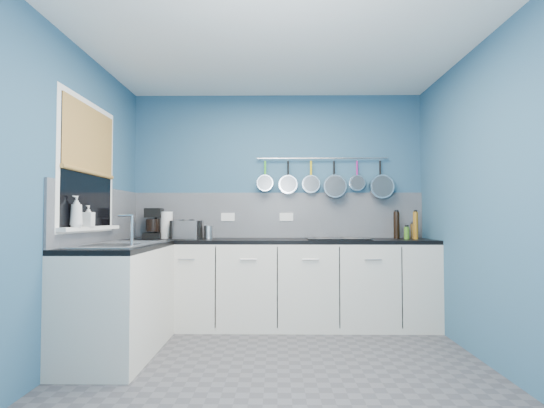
{
  "coord_description": "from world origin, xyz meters",
  "views": [
    {
      "loc": [
        -0.0,
        -3.09,
        1.12
      ],
      "look_at": [
        -0.05,
        0.75,
        1.25
      ],
      "focal_mm": 27.16,
      "sensor_mm": 36.0,
      "label": 1
    }
  ],
  "objects_px": {
    "toaster": "(187,230)",
    "hob": "(336,238)",
    "coffee_maker": "(153,223)",
    "paper_towel": "(167,225)",
    "soap_bottle_b": "(88,216)",
    "soap_bottle_a": "(76,211)",
    "canister": "(208,232)"
  },
  "relations": [
    {
      "from": "coffee_maker",
      "to": "canister",
      "type": "bearing_deg",
      "value": -4.67
    },
    {
      "from": "toaster",
      "to": "paper_towel",
      "type": "bearing_deg",
      "value": 176.43
    },
    {
      "from": "toaster",
      "to": "hob",
      "type": "relative_size",
      "value": 0.47
    },
    {
      "from": "coffee_maker",
      "to": "toaster",
      "type": "relative_size",
      "value": 1.09
    },
    {
      "from": "soap_bottle_a",
      "to": "coffee_maker",
      "type": "bearing_deg",
      "value": 81.09
    },
    {
      "from": "soap_bottle_a",
      "to": "coffee_maker",
      "type": "distance_m",
      "value": 1.3
    },
    {
      "from": "toaster",
      "to": "canister",
      "type": "xyz_separation_m",
      "value": [
        0.22,
        0.05,
        -0.03
      ]
    },
    {
      "from": "paper_towel",
      "to": "soap_bottle_b",
      "type": "bearing_deg",
      "value": -107.56
    },
    {
      "from": "canister",
      "to": "soap_bottle_a",
      "type": "bearing_deg",
      "value": -121.99
    },
    {
      "from": "soap_bottle_b",
      "to": "paper_towel",
      "type": "distance_m",
      "value": 1.14
    },
    {
      "from": "soap_bottle_b",
      "to": "canister",
      "type": "xyz_separation_m",
      "value": [
        0.79,
        1.07,
        -0.17
      ]
    },
    {
      "from": "soap_bottle_a",
      "to": "paper_towel",
      "type": "bearing_deg",
      "value": 75.04
    },
    {
      "from": "soap_bottle_b",
      "to": "coffee_maker",
      "type": "relative_size",
      "value": 0.53
    },
    {
      "from": "soap_bottle_b",
      "to": "toaster",
      "type": "relative_size",
      "value": 0.58
    },
    {
      "from": "soap_bottle_a",
      "to": "hob",
      "type": "height_order",
      "value": "soap_bottle_a"
    },
    {
      "from": "soap_bottle_b",
      "to": "soap_bottle_a",
      "type": "bearing_deg",
      "value": -90.0
    },
    {
      "from": "toaster",
      "to": "soap_bottle_b",
      "type": "bearing_deg",
      "value": -107.42
    },
    {
      "from": "paper_towel",
      "to": "toaster",
      "type": "bearing_deg",
      "value": -15.5
    },
    {
      "from": "coffee_maker",
      "to": "toaster",
      "type": "distance_m",
      "value": 0.38
    },
    {
      "from": "toaster",
      "to": "hob",
      "type": "height_order",
      "value": "toaster"
    },
    {
      "from": "soap_bottle_a",
      "to": "canister",
      "type": "distance_m",
      "value": 1.51
    },
    {
      "from": "paper_towel",
      "to": "coffee_maker",
      "type": "bearing_deg",
      "value": -178.69
    },
    {
      "from": "paper_towel",
      "to": "canister",
      "type": "bearing_deg",
      "value": -1.56
    },
    {
      "from": "soap_bottle_a",
      "to": "coffee_maker",
      "type": "xyz_separation_m",
      "value": [
        0.2,
        1.28,
        -0.11
      ]
    },
    {
      "from": "coffee_maker",
      "to": "hob",
      "type": "height_order",
      "value": "coffee_maker"
    },
    {
      "from": "coffee_maker",
      "to": "soap_bottle_a",
      "type": "bearing_deg",
      "value": -102.71
    },
    {
      "from": "coffee_maker",
      "to": "canister",
      "type": "distance_m",
      "value": 0.6
    },
    {
      "from": "soap_bottle_b",
      "to": "hob",
      "type": "relative_size",
      "value": 0.27
    },
    {
      "from": "toaster",
      "to": "hob",
      "type": "bearing_deg",
      "value": 11.54
    },
    {
      "from": "coffee_maker",
      "to": "canister",
      "type": "xyz_separation_m",
      "value": [
        0.59,
        -0.01,
        -0.09
      ]
    },
    {
      "from": "canister",
      "to": "coffee_maker",
      "type": "bearing_deg",
      "value": 179.13
    },
    {
      "from": "paper_towel",
      "to": "toaster",
      "type": "relative_size",
      "value": 0.96
    }
  ]
}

